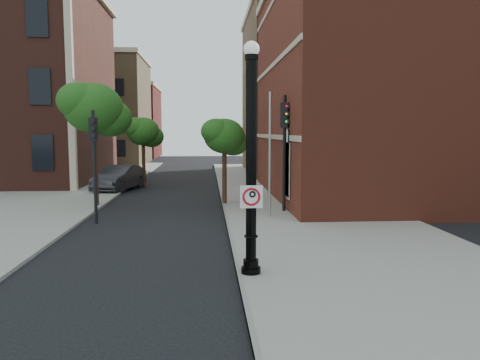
{
  "coord_description": "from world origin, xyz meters",
  "views": [
    {
      "loc": [
        1.24,
        -12.46,
        3.8
      ],
      "look_at": [
        2.27,
        2.0,
        2.29
      ],
      "focal_mm": 35.0,
      "sensor_mm": 36.0,
      "label": 1
    }
  ],
  "objects": [
    {
      "name": "sidewalk_left",
      "position": [
        -9.0,
        18.0,
        0.06
      ],
      "size": [
        10.0,
        50.0,
        0.12
      ],
      "primitive_type": "cube",
      "color": "gray",
      "rests_on": "ground"
    },
    {
      "name": "lamppost",
      "position": [
        2.37,
        -0.62,
        2.79
      ],
      "size": [
        0.51,
        0.51,
        6.04
      ],
      "color": "black",
      "rests_on": "ground"
    },
    {
      "name": "utility_pole",
      "position": [
        3.94,
        7.54,
        2.74
      ],
      "size": [
        0.11,
        0.11,
        5.48
      ],
      "primitive_type": "cylinder",
      "color": "#999999",
      "rests_on": "ground"
    },
    {
      "name": "no_parking_sign",
      "position": [
        2.36,
        -0.78,
        2.16
      ],
      "size": [
        0.58,
        0.08,
        0.58
      ],
      "rotation": [
        0.0,
        0.0,
        0.04
      ],
      "color": "white",
      "rests_on": "ground"
    },
    {
      "name": "bg_building_tan_a",
      "position": [
        -12.0,
        44.0,
        6.0
      ],
      "size": [
        12.0,
        12.0,
        12.0
      ],
      "primitive_type": "cube",
      "color": "olive",
      "rests_on": "ground"
    },
    {
      "name": "parked_car",
      "position": [
        -4.4,
        17.93,
        0.82
      ],
      "size": [
        2.9,
        5.24,
        1.64
      ],
      "primitive_type": "imported",
      "rotation": [
        0.0,
        0.0,
        -0.25
      ],
      "color": "#2C2C31",
      "rests_on": "ground"
    },
    {
      "name": "sidewalk_right",
      "position": [
        6.0,
        10.0,
        0.06
      ],
      "size": [
        8.0,
        60.0,
        0.12
      ],
      "primitive_type": "cube",
      "color": "gray",
      "rests_on": "ground"
    },
    {
      "name": "street_tree_a",
      "position": [
        -4.28,
        11.3,
        4.88
      ],
      "size": [
        3.43,
        3.1,
        6.17
      ],
      "color": "#332014",
      "rests_on": "ground"
    },
    {
      "name": "street_tree_b",
      "position": [
        -3.04,
        19.76,
        3.74
      ],
      "size": [
        2.63,
        2.38,
        4.75
      ],
      "color": "#332014",
      "rests_on": "ground"
    },
    {
      "name": "ground",
      "position": [
        0.0,
        0.0,
        0.0
      ],
      "size": [
        120.0,
        120.0,
        0.0
      ],
      "primitive_type": "plane",
      "color": "black",
      "rests_on": "ground"
    },
    {
      "name": "traffic_signal_right",
      "position": [
        4.81,
        8.84,
        3.67
      ],
      "size": [
        0.44,
        0.48,
        5.44
      ],
      "rotation": [
        0.0,
        0.0,
        -0.42
      ],
      "color": "black",
      "rests_on": "ground"
    },
    {
      "name": "bg_building_tan_b",
      "position": [
        16.0,
        30.0,
        7.0
      ],
      "size": [
        22.0,
        14.0,
        14.0
      ],
      "primitive_type": "cube",
      "color": "olive",
      "rests_on": "ground"
    },
    {
      "name": "brick_wall_building",
      "position": [
        16.0,
        14.0,
        6.26
      ],
      "size": [
        22.3,
        16.3,
        12.5
      ],
      "color": "maroon",
      "rests_on": "ground"
    },
    {
      "name": "bg_building_red",
      "position": [
        -12.0,
        58.0,
        5.0
      ],
      "size": [
        12.0,
        12.0,
        10.0
      ],
      "primitive_type": "cube",
      "color": "maroon",
      "rests_on": "ground"
    },
    {
      "name": "street_tree_c",
      "position": [
        2.16,
        11.43,
        3.5
      ],
      "size": [
        2.47,
        2.23,
        4.45
      ],
      "color": "#332014",
      "rests_on": "ground"
    },
    {
      "name": "curb_edge",
      "position": [
        2.05,
        10.0,
        0.07
      ],
      "size": [
        0.1,
        60.0,
        0.14
      ],
      "primitive_type": "cube",
      "color": "gray",
      "rests_on": "ground"
    },
    {
      "name": "traffic_signal_left",
      "position": [
        -3.35,
        6.95,
        3.13
      ],
      "size": [
        0.31,
        0.39,
        4.65
      ],
      "rotation": [
        0.0,
        0.0,
        -0.09
      ],
      "color": "black",
      "rests_on": "ground"
    }
  ]
}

